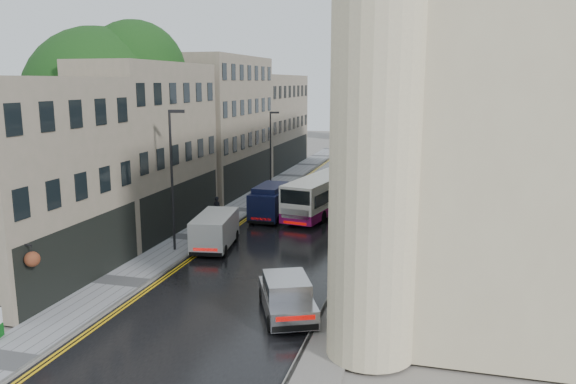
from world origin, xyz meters
The scene contains 16 objects.
road centered at (0.00, 27.50, 0.01)m, with size 9.00×85.00×0.02m, color black.
left_sidewalk centered at (-5.85, 27.50, 0.06)m, with size 2.70×85.00×0.12m, color gray.
right_sidewalk centered at (5.40, 27.50, 0.06)m, with size 1.80×85.00×0.12m, color slate.
old_shop_row centered at (-9.45, 30.00, 6.00)m, with size 4.50×56.00×12.00m, color gray, non-canonical shape.
modern_block centered at (10.30, 26.00, 7.00)m, with size 8.00×40.00×14.00m, color beige, non-canonical shape.
church_spire centered at (0.50, 82.00, 20.00)m, with size 6.40×6.40×40.00m, color gray, non-canonical shape.
tree_near centered at (-12.50, 20.00, 6.95)m, with size 10.56×10.56×13.89m, color black, non-canonical shape.
tree_far centered at (-12.20, 33.00, 6.23)m, with size 9.24×9.24×12.46m, color black, non-canonical shape.
cream_bus centered at (-0.74, 25.70, 1.47)m, with size 2.42×10.63×2.90m, color white, non-canonical shape.
white_lorry centered at (1.98, 35.57, 2.09)m, with size 2.37×7.89×4.14m, color white, non-canonical shape.
silver_hatchback centered at (2.90, 7.48, 0.86)m, with size 1.96×4.49×1.68m, color #A09FA3, non-canonical shape.
white_van centered at (-4.30, 15.94, 1.08)m, with size 2.01×4.68×2.12m, color beige, non-canonical shape.
navy_van centered at (-3.44, 23.99, 1.33)m, with size 2.06×5.15×2.62m, color #0E1333, non-canonical shape.
pedestrian centered at (-5.87, 23.63, 1.01)m, with size 0.65×0.42×1.77m, color black.
lamp_post_near centered at (-5.71, 16.48, 4.21)m, with size 0.92×0.20×8.17m, color black, non-canonical shape.
lamp_post_far centered at (-4.97, 33.94, 3.72)m, with size 0.81×0.18×7.20m, color black, non-canonical shape.
Camera 1 is at (8.97, -12.69, 9.88)m, focal length 35.00 mm.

